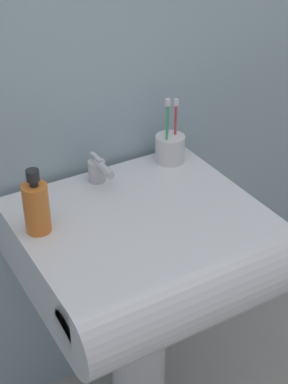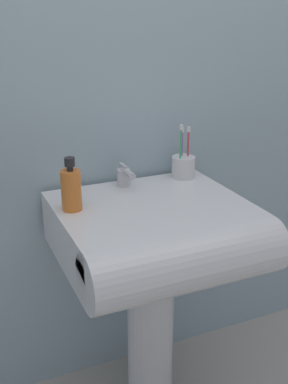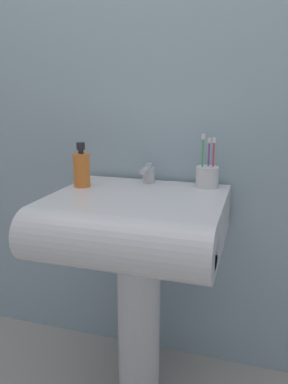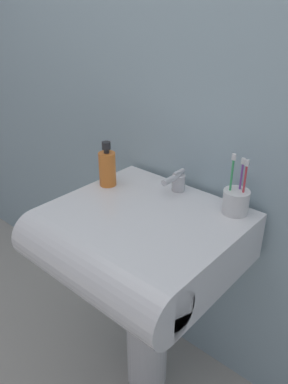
% 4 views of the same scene
% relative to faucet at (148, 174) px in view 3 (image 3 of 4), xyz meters
% --- Properties ---
extents(wall_back, '(5.00, 0.05, 2.40)m').
position_rel_faucet_xyz_m(wall_back, '(0.02, 0.11, 0.34)').
color(wall_back, '#9EB7C1').
rests_on(wall_back, ground).
extents(sink_pedestal, '(0.16, 0.16, 0.65)m').
position_rel_faucet_xyz_m(sink_pedestal, '(0.02, -0.18, -0.54)').
color(sink_pedestal, white).
rests_on(sink_pedestal, ground).
extents(sink_basin, '(0.61, 0.58, 0.18)m').
position_rel_faucet_xyz_m(sink_basin, '(0.02, -0.25, -0.13)').
color(sink_basin, white).
rests_on(sink_basin, sink_pedestal).
extents(faucet, '(0.05, 0.12, 0.08)m').
position_rel_faucet_xyz_m(faucet, '(0.00, 0.00, 0.00)').
color(faucet, silver).
rests_on(faucet, sink_basin).
extents(toothbrush_cup, '(0.09, 0.09, 0.20)m').
position_rel_faucet_xyz_m(toothbrush_cup, '(0.24, 0.00, 0.00)').
color(toothbrush_cup, white).
rests_on(toothbrush_cup, sink_basin).
extents(soap_bottle, '(0.06, 0.06, 0.17)m').
position_rel_faucet_xyz_m(soap_bottle, '(-0.23, -0.13, 0.03)').
color(soap_bottle, orange).
rests_on(soap_bottle, sink_basin).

